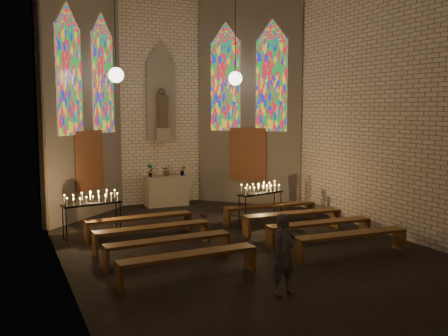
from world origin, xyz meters
The scene contains 18 objects.
floor centered at (0.00, 0.00, 0.00)m, with size 12.00×12.00×0.00m, color black.
room centered at (0.00, 3.37, 3.72)m, with size 8.22×12.43×7.00m.
altar centered at (0.00, 5.45, 0.50)m, with size 1.40×0.60×1.00m, color #ADA48D.
flower_vase_left centered at (-0.55, 5.49, 1.22)m, with size 0.23×0.16×0.44m, color #4C723F.
flower_vase_center centered at (0.01, 5.45, 1.19)m, with size 0.34×0.30×0.38m, color #4C723F.
flower_vase_right centered at (0.54, 5.36, 1.17)m, with size 0.19×0.15×0.35m, color #4C723F.
aisle_flower_pot centered at (-0.12, 1.86, 0.23)m, with size 0.25×0.25×0.45m, color #4C723F.
votive_stand_left centered at (-3.00, 2.24, 0.93)m, with size 1.52×0.59×1.09m.
votive_stand_right centered at (1.68, 1.95, 0.92)m, with size 1.50×0.70×1.07m.
pew_left_0 centered at (-1.90, 1.79, 0.43)m, with size 2.74×0.50×0.52m.
pew_right_0 centered at (1.90, 1.79, 0.43)m, with size 2.74×0.50×0.52m.
pew_left_1 centered at (-1.90, 0.59, 0.43)m, with size 2.74×0.50×0.52m.
pew_right_1 centered at (1.90, 0.59, 0.43)m, with size 2.74×0.50×0.52m.
pew_left_2 centered at (-1.90, -0.61, 0.43)m, with size 2.74×0.50×0.52m.
pew_right_2 centered at (1.90, -0.61, 0.43)m, with size 2.74×0.50×0.52m.
pew_left_3 centered at (-1.90, -1.81, 0.43)m, with size 2.74×0.50×0.52m.
pew_right_3 centered at (1.90, -1.81, 0.43)m, with size 2.74×0.50×0.52m.
visitor centered at (-0.63, -3.15, 0.72)m, with size 0.52×0.34×1.43m, color #4B4A54.
Camera 1 is at (-5.07, -10.41, 3.21)m, focal length 40.00 mm.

